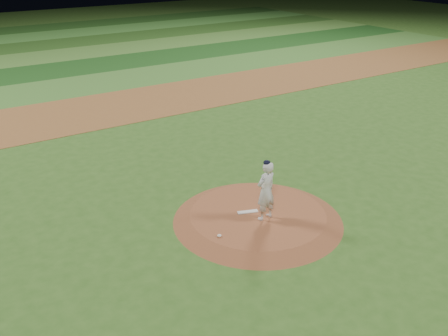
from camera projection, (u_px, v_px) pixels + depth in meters
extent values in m
plane|color=#325D1E|center=(258.00, 220.00, 16.22)|extent=(120.00, 120.00, 0.00)
cube|color=brown|center=(103.00, 109.00, 26.89)|extent=(70.00, 6.00, 0.02)
cube|color=#3C7229|center=(71.00, 87.00, 31.09)|extent=(70.00, 5.00, 0.02)
cube|color=#184616|center=(49.00, 71.00, 34.90)|extent=(70.00, 5.00, 0.02)
cube|color=#42762A|center=(31.00, 58.00, 38.71)|extent=(70.00, 5.00, 0.02)
cube|color=#244D19|center=(16.00, 48.00, 42.52)|extent=(70.00, 5.00, 0.02)
cube|color=#3A7B2C|center=(4.00, 39.00, 46.33)|extent=(70.00, 5.00, 0.02)
cone|color=brown|center=(258.00, 217.00, 16.17)|extent=(5.50, 5.50, 0.25)
cube|color=silver|center=(248.00, 212.00, 16.17)|extent=(0.69, 0.39, 0.03)
ellipsoid|color=white|center=(219.00, 236.00, 14.83)|extent=(0.13, 0.13, 0.07)
imported|color=silver|center=(266.00, 191.00, 15.42)|extent=(0.77, 0.56, 1.95)
ellipsoid|color=black|center=(267.00, 163.00, 15.03)|extent=(0.22, 0.22, 0.15)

